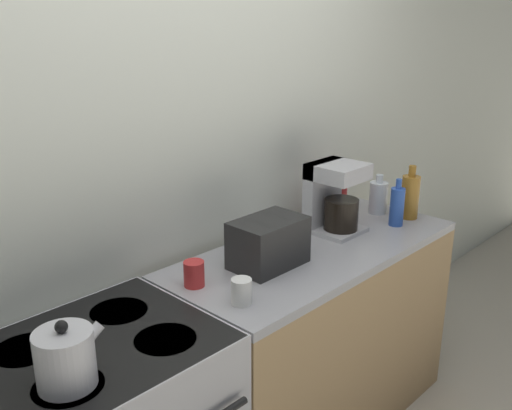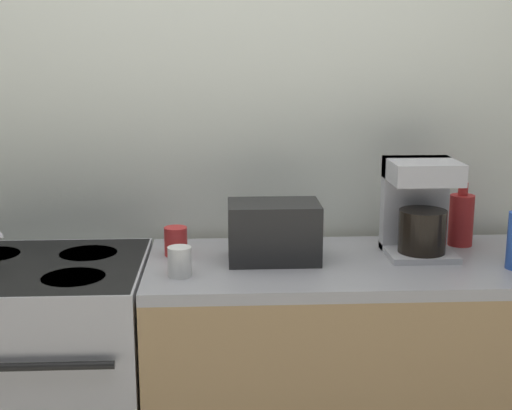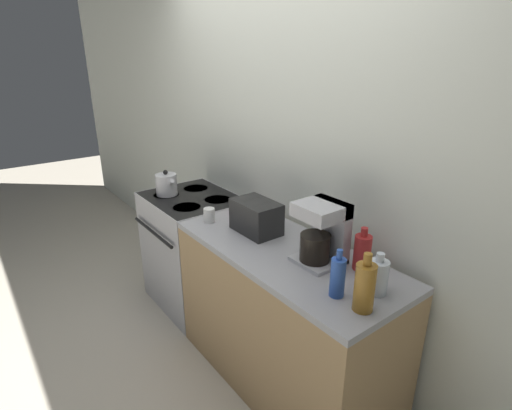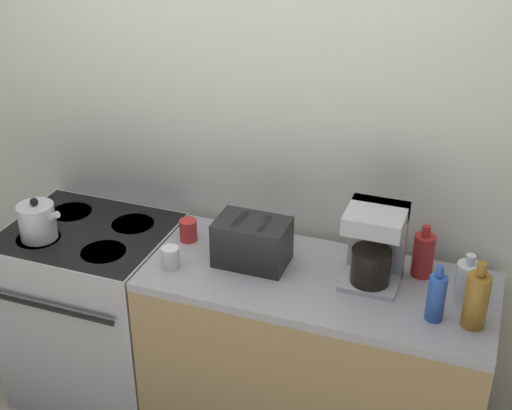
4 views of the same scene
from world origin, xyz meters
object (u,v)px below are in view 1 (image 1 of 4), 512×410
at_px(kettle, 66,358).
at_px(bottle_clear, 378,197).
at_px(toaster, 268,243).
at_px(bottle_blue, 397,206).
at_px(bottle_amber, 410,196).
at_px(coffee_maker, 333,196).
at_px(cup_red, 194,274).
at_px(bottle_red, 338,198).
at_px(cup_white, 241,291).

xyz_separation_m(kettle, bottle_clear, (1.77, 0.17, 0.00)).
xyz_separation_m(toaster, bottle_clear, (0.84, 0.03, -0.01)).
bearing_deg(bottle_blue, kettle, -179.72).
bearing_deg(bottle_amber, bottle_blue, -175.90).
relative_size(coffee_maker, cup_red, 3.34).
relative_size(kettle, cup_red, 2.08).
distance_m(bottle_red, cup_red, 0.98).
xyz_separation_m(bottle_clear, bottle_red, (-0.18, 0.11, 0.01)).
bearing_deg(bottle_amber, coffee_maker, 157.37).
height_order(bottle_clear, bottle_amber, bottle_amber).
relative_size(kettle, coffee_maker, 0.62).
relative_size(bottle_clear, cup_white, 2.16).
xyz_separation_m(toaster, cup_red, (-0.32, 0.07, -0.05)).
xyz_separation_m(bottle_clear, bottle_blue, (-0.09, -0.16, 0.01)).
relative_size(bottle_clear, bottle_blue, 0.87).
distance_m(kettle, bottle_blue, 1.68).
relative_size(bottle_red, cup_white, 2.44).
relative_size(kettle, bottle_blue, 0.88).
xyz_separation_m(coffee_maker, bottle_red, (0.18, 0.10, -0.07)).
xyz_separation_m(coffee_maker, bottle_clear, (0.36, -0.02, -0.08)).
height_order(bottle_amber, cup_white, bottle_amber).
bearing_deg(bottle_red, bottle_clear, -32.61).
distance_m(kettle, coffee_maker, 1.43).
distance_m(coffee_maker, cup_red, 0.81).
bearing_deg(bottle_blue, cup_red, 169.52).
bearing_deg(cup_white, cup_red, 96.32).
bearing_deg(bottle_amber, cup_white, -178.45).
height_order(coffee_maker, cup_red, coffee_maker).
xyz_separation_m(kettle, coffee_maker, (1.42, 0.18, 0.08)).
bearing_deg(cup_red, cup_white, -83.68).
distance_m(bottle_clear, bottle_red, 0.21).
relative_size(bottle_blue, bottle_red, 1.02).
bearing_deg(cup_white, toaster, 26.63).
relative_size(bottle_amber, bottle_red, 1.18).
distance_m(toaster, cup_white, 0.33).
bearing_deg(cup_white, bottle_red, 17.16).
bearing_deg(bottle_red, bottle_blue, -72.37).
distance_m(coffee_maker, bottle_amber, 0.44).
height_order(toaster, cup_red, toaster).
bearing_deg(bottle_clear, cup_white, -170.96).
distance_m(bottle_blue, bottle_red, 0.29).
height_order(bottle_blue, cup_red, bottle_blue).
distance_m(toaster, coffee_maker, 0.49).
xyz_separation_m(bottle_blue, bottle_red, (-0.09, 0.27, -0.00)).
distance_m(bottle_blue, cup_white, 1.04).
bearing_deg(bottle_clear, bottle_blue, -120.26).
height_order(coffee_maker, bottle_clear, coffee_maker).
bearing_deg(coffee_maker, toaster, -174.04).
xyz_separation_m(bottle_clear, bottle_amber, (0.04, -0.15, 0.03)).
height_order(bottle_clear, bottle_red, bottle_red).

